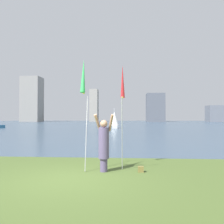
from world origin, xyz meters
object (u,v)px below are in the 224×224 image
bag (141,169)px  kite_flag_right (123,84)px  person (104,143)px  kite_flag_left (83,79)px  sailboat_1 (114,120)px

bag → kite_flag_right: bearing=132.6°
person → kite_flag_left: bearing=-142.1°
kite_flag_right → sailboat_1: kite_flag_right is taller
sailboat_1 → bag: bearing=-84.7°
sailboat_1 → kite_flag_left: bearing=-88.1°
person → kite_flag_right: 2.30m
kite_flag_left → bag: kite_flag_left is taller
kite_flag_left → sailboat_1: 32.28m
person → kite_flag_right: bearing=50.2°
person → kite_flag_right: (0.61, 0.70, 2.10)m
sailboat_1 → person: bearing=-86.9°
kite_flag_left → bag: size_ratio=19.50×
kite_flag_left → bag: (1.85, 0.47, -2.98)m
person → bag: bearing=2.3°
kite_flag_left → kite_flag_right: (1.23, 1.15, -0.02)m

